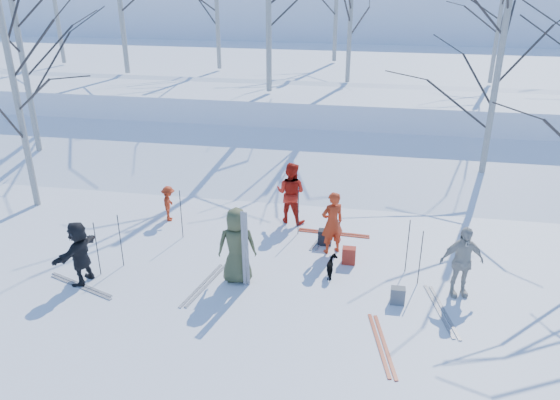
% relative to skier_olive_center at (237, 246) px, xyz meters
% --- Properties ---
extents(ground, '(120.00, 120.00, 0.00)m').
position_rel_skier_olive_center_xyz_m(ground, '(0.67, 0.22, -0.89)').
color(ground, white).
rests_on(ground, ground).
extents(snow_ramp, '(70.00, 9.49, 4.12)m').
position_rel_skier_olive_center_xyz_m(snow_ramp, '(0.67, 7.22, -0.74)').
color(snow_ramp, white).
rests_on(snow_ramp, ground).
extents(snow_plateau, '(70.00, 18.00, 2.20)m').
position_rel_skier_olive_center_xyz_m(snow_plateau, '(0.67, 17.22, 0.11)').
color(snow_plateau, white).
rests_on(snow_plateau, ground).
extents(far_hill, '(90.00, 30.00, 6.00)m').
position_rel_skier_olive_center_xyz_m(far_hill, '(0.67, 38.22, 1.11)').
color(far_hill, white).
rests_on(far_hill, ground).
extents(skier_olive_center, '(0.96, 0.73, 1.78)m').
position_rel_skier_olive_center_xyz_m(skier_olive_center, '(0.00, 0.00, 0.00)').
color(skier_olive_center, '#42482B').
rests_on(skier_olive_center, ground).
extents(skier_red_north, '(0.71, 0.64, 1.62)m').
position_rel_skier_olive_center_xyz_m(skier_red_north, '(1.98, 1.67, -0.08)').
color(skier_red_north, '#B42C10').
rests_on(skier_red_north, ground).
extents(skier_redor_behind, '(0.97, 0.83, 1.73)m').
position_rel_skier_olive_center_xyz_m(skier_redor_behind, '(0.71, 3.22, -0.02)').
color(skier_redor_behind, '#B71A0E').
rests_on(skier_redor_behind, ground).
extents(skier_red_seated, '(0.50, 0.72, 1.01)m').
position_rel_skier_olive_center_xyz_m(skier_red_seated, '(-2.64, 2.72, -0.38)').
color(skier_red_seated, '#B42C10').
rests_on(skier_red_seated, ground).
extents(skier_cream_east, '(1.02, 0.62, 1.63)m').
position_rel_skier_olive_center_xyz_m(skier_cream_east, '(4.86, 0.27, -0.07)').
color(skier_cream_east, beige).
rests_on(skier_cream_east, ground).
extents(skier_grey_west, '(0.65, 1.44, 1.50)m').
position_rel_skier_olive_center_xyz_m(skier_grey_west, '(-3.43, -0.68, -0.14)').
color(skier_grey_west, black).
rests_on(skier_grey_west, ground).
extents(dog, '(0.32, 0.59, 0.48)m').
position_rel_skier_olive_center_xyz_m(dog, '(2.10, 0.51, -0.65)').
color(dog, black).
rests_on(dog, ground).
extents(upright_ski_left, '(0.09, 0.16, 1.90)m').
position_rel_skier_olive_center_xyz_m(upright_ski_left, '(0.22, -0.26, 0.06)').
color(upright_ski_left, silver).
rests_on(upright_ski_left, ground).
extents(upright_ski_right, '(0.09, 0.23, 1.89)m').
position_rel_skier_olive_center_xyz_m(upright_ski_right, '(0.29, -0.24, 0.06)').
color(upright_ski_right, silver).
rests_on(upright_ski_right, ground).
extents(ski_pair_a, '(1.02, 1.99, 0.02)m').
position_rel_skier_olive_center_xyz_m(ski_pair_a, '(4.47, -0.46, -0.88)').
color(ski_pair_a, silver).
rests_on(ski_pair_a, ground).
extents(ski_pair_b, '(0.97, 1.98, 0.02)m').
position_rel_skier_olive_center_xyz_m(ski_pair_b, '(3.26, -1.78, -0.88)').
color(ski_pair_b, '#AB3118').
rests_on(ski_pair_b, ground).
extents(ski_pair_c, '(0.96, 1.98, 0.02)m').
position_rel_skier_olive_center_xyz_m(ski_pair_c, '(-0.69, -0.35, -0.88)').
color(ski_pair_c, silver).
rests_on(ski_pair_c, ground).
extents(ski_pair_d, '(1.45, 2.03, 0.02)m').
position_rel_skier_olive_center_xyz_m(ski_pair_d, '(-3.41, -0.87, -0.88)').
color(ski_pair_d, silver).
rests_on(ski_pair_d, ground).
extents(ski_pair_e, '(0.41, 1.92, 0.02)m').
position_rel_skier_olive_center_xyz_m(ski_pair_e, '(1.97, 2.68, -0.88)').
color(ski_pair_e, '#AB3118').
rests_on(ski_pair_e, ground).
extents(ski_pair_f, '(1.06, 1.99, 0.02)m').
position_rel_skier_olive_center_xyz_m(ski_pair_f, '(1.74, 2.57, -0.88)').
color(ski_pair_f, silver).
rests_on(ski_pair_f, ground).
extents(ski_pole_a, '(0.02, 0.02, 1.34)m').
position_rel_skier_olive_center_xyz_m(ski_pole_a, '(3.78, 1.04, -0.22)').
color(ski_pole_a, black).
rests_on(ski_pole_a, ground).
extents(ski_pole_b, '(0.02, 0.02, 1.34)m').
position_rel_skier_olive_center_xyz_m(ski_pole_b, '(4.04, 0.53, -0.22)').
color(ski_pole_b, black).
rests_on(ski_pole_b, ground).
extents(ski_pole_c, '(0.02, 0.02, 1.34)m').
position_rel_skier_olive_center_xyz_m(ski_pole_c, '(1.03, 2.50, -0.22)').
color(ski_pole_c, black).
rests_on(ski_pole_c, ground).
extents(ski_pole_d, '(0.02, 0.02, 1.34)m').
position_rel_skier_olive_center_xyz_m(ski_pole_d, '(-3.21, -0.31, -0.22)').
color(ski_pole_d, black).
rests_on(ski_pole_d, ground).
extents(ski_pole_e, '(0.02, 0.02, 1.34)m').
position_rel_skier_olive_center_xyz_m(ski_pole_e, '(-2.85, 0.15, -0.22)').
color(ski_pole_e, black).
rests_on(ski_pole_e, ground).
extents(ski_pole_f, '(0.02, 0.02, 1.34)m').
position_rel_skier_olive_center_xyz_m(ski_pole_f, '(-1.93, 1.77, -0.22)').
color(ski_pole_f, black).
rests_on(ski_pole_f, ground).
extents(backpack_red, '(0.32, 0.22, 0.42)m').
position_rel_skier_olive_center_xyz_m(backpack_red, '(2.45, 1.18, -0.68)').
color(backpack_red, '#A82919').
rests_on(backpack_red, ground).
extents(backpack_grey, '(0.30, 0.20, 0.38)m').
position_rel_skier_olive_center_xyz_m(backpack_grey, '(3.57, -0.32, -0.70)').
color(backpack_grey, '#595D61').
rests_on(backpack_grey, ground).
extents(backpack_dark, '(0.34, 0.24, 0.40)m').
position_rel_skier_olive_center_xyz_m(backpack_dark, '(1.79, 2.04, -0.69)').
color(backpack_dark, black).
rests_on(backpack_dark, ground).
extents(birch_plateau_e, '(4.20, 4.20, 5.15)m').
position_rel_skier_olive_center_xyz_m(birch_plateau_e, '(-4.19, 13.71, 3.88)').
color(birch_plateau_e, silver).
rests_on(birch_plateau_e, snow_plateau).
extents(birch_plateau_g, '(3.45, 3.45, 4.07)m').
position_rel_skier_olive_center_xyz_m(birch_plateau_g, '(7.28, 12.54, 3.34)').
color(birch_plateau_g, silver).
rests_on(birch_plateau_g, snow_plateau).
extents(birch_plateau_i, '(4.12, 4.12, 5.03)m').
position_rel_skier_olive_center_xyz_m(birch_plateau_i, '(1.67, 11.73, 3.83)').
color(birch_plateau_i, silver).
rests_on(birch_plateau_i, snow_plateau).
extents(birch_edge_a, '(4.64, 4.64, 5.78)m').
position_rel_skier_olive_center_xyz_m(birch_edge_a, '(-6.92, 3.04, 2.00)').
color(birch_edge_a, silver).
rests_on(birch_edge_a, ground).
extents(birch_edge_d, '(5.21, 5.21, 6.59)m').
position_rel_skier_olive_center_xyz_m(birch_edge_d, '(-8.71, 6.19, 2.41)').
color(birch_edge_d, silver).
rests_on(birch_edge_d, ground).
extents(birch_edge_e, '(4.59, 4.59, 5.70)m').
position_rel_skier_olive_center_xyz_m(birch_edge_e, '(6.26, 6.44, 1.96)').
color(birch_edge_e, silver).
rests_on(birch_edge_e, ground).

